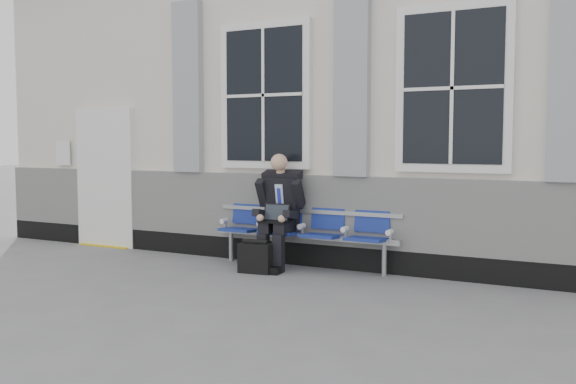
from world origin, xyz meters
The scene contains 5 objects.
ground centered at (0.00, 0.00, 0.00)m, with size 70.00×70.00×0.00m, color slate.
station_building centered at (-0.02, 3.47, 2.22)m, with size 14.40×4.40×4.49m.
bench centered at (-1.51, 1.32, 0.55)m, with size 2.60×0.47×0.91m.
businessman centered at (-1.79, 1.19, 0.79)m, with size 0.63×0.85×1.48m.
briefcase centered at (-1.89, 0.74, 0.20)m, with size 0.43×0.22×0.42m.
Camera 1 is at (2.10, -6.07, 1.64)m, focal length 40.00 mm.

